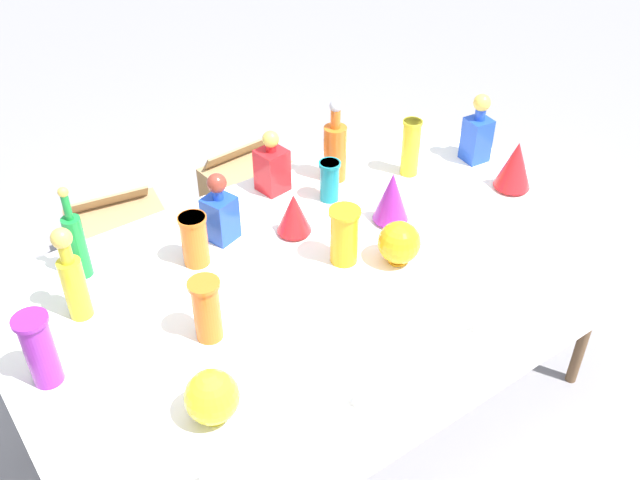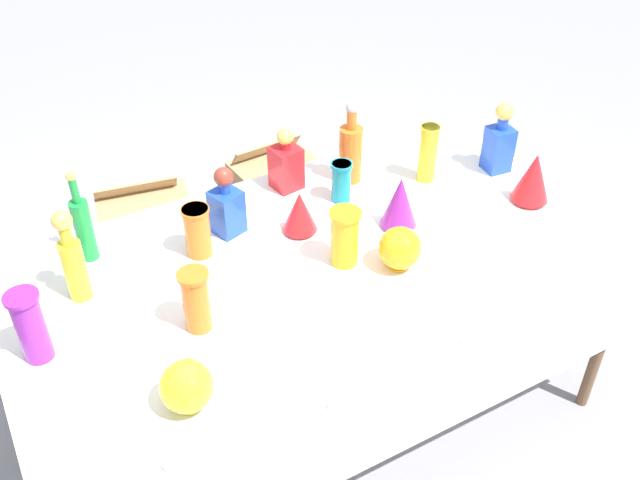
{
  "view_description": "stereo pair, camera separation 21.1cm",
  "coord_description": "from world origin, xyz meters",
  "px_view_note": "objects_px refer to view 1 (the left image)",
  "views": [
    {
      "loc": [
        -1.09,
        -1.51,
        2.29
      ],
      "look_at": [
        0.0,
        0.0,
        0.86
      ],
      "focal_mm": 40.0,
      "sensor_mm": 36.0,
      "label": 1
    },
    {
      "loc": [
        -0.91,
        -1.62,
        2.29
      ],
      "look_at": [
        0.0,
        0.0,
        0.86
      ],
      "focal_mm": 40.0,
      "sensor_mm": 36.0,
      "label": 2
    }
  ],
  "objects_px": {
    "slender_vase_1": "(330,179)",
    "slender_vase_2": "(194,239)",
    "fluted_vase_1": "(294,213)",
    "slender_vase_0": "(344,234)",
    "cardboard_box_behind_left": "(249,198)",
    "square_decanter_2": "(220,212)",
    "tall_bottle_2": "(335,149)",
    "fluted_vase_0": "(515,165)",
    "square_decanter_0": "(477,133)",
    "slender_vase_3": "(207,308)",
    "tall_bottle_0": "(72,278)",
    "square_decanter_1": "(272,166)",
    "round_bowl_1": "(212,397)",
    "slender_vase_4": "(39,348)",
    "fluted_vase_2": "(392,197)",
    "tall_bottle_1": "(76,243)",
    "cardboard_box_behind_right": "(122,242)",
    "slender_vase_5": "(411,146)",
    "round_bowl_0": "(399,243)"
  },
  "relations": [
    {
      "from": "slender_vase_1",
      "to": "fluted_vase_2",
      "type": "height_order",
      "value": "fluted_vase_2"
    },
    {
      "from": "slender_vase_1",
      "to": "slender_vase_4",
      "type": "height_order",
      "value": "slender_vase_4"
    },
    {
      "from": "slender_vase_2",
      "to": "slender_vase_4",
      "type": "height_order",
      "value": "slender_vase_4"
    },
    {
      "from": "square_decanter_2",
      "to": "cardboard_box_behind_left",
      "type": "distance_m",
      "value": 1.27
    },
    {
      "from": "tall_bottle_0",
      "to": "slender_vase_2",
      "type": "distance_m",
      "value": 0.41
    },
    {
      "from": "slender_vase_1",
      "to": "cardboard_box_behind_right",
      "type": "relative_size",
      "value": 0.31
    },
    {
      "from": "slender_vase_4",
      "to": "fluted_vase_0",
      "type": "height_order",
      "value": "slender_vase_4"
    },
    {
      "from": "square_decanter_0",
      "to": "slender_vase_1",
      "type": "relative_size",
      "value": 1.81
    },
    {
      "from": "square_decanter_2",
      "to": "round_bowl_0",
      "type": "height_order",
      "value": "square_decanter_2"
    },
    {
      "from": "slender_vase_0",
      "to": "cardboard_box_behind_left",
      "type": "xyz_separation_m",
      "value": [
        0.34,
        1.24,
        -0.67
      ]
    },
    {
      "from": "tall_bottle_2",
      "to": "slender_vase_0",
      "type": "relative_size",
      "value": 1.65
    },
    {
      "from": "cardboard_box_behind_right",
      "to": "slender_vase_1",
      "type": "bearing_deg",
      "value": -63.39
    },
    {
      "from": "tall_bottle_1",
      "to": "fluted_vase_1",
      "type": "distance_m",
      "value": 0.73
    },
    {
      "from": "square_decanter_2",
      "to": "fluted_vase_2",
      "type": "bearing_deg",
      "value": -26.45
    },
    {
      "from": "fluted_vase_1",
      "to": "fluted_vase_2",
      "type": "xyz_separation_m",
      "value": [
        0.32,
        -0.15,
        0.02
      ]
    },
    {
      "from": "square_decanter_0",
      "to": "square_decanter_2",
      "type": "xyz_separation_m",
      "value": [
        -1.11,
        0.14,
        -0.01
      ]
    },
    {
      "from": "slender_vase_5",
      "to": "fluted_vase_2",
      "type": "height_order",
      "value": "slender_vase_5"
    },
    {
      "from": "cardboard_box_behind_right",
      "to": "square_decanter_1",
      "type": "bearing_deg",
      "value": -66.04
    },
    {
      "from": "slender_vase_1",
      "to": "slender_vase_2",
      "type": "relative_size",
      "value": 0.86
    },
    {
      "from": "fluted_vase_1",
      "to": "tall_bottle_1",
      "type": "bearing_deg",
      "value": 162.28
    },
    {
      "from": "slender_vase_3",
      "to": "fluted_vase_0",
      "type": "xyz_separation_m",
      "value": [
        1.34,
        0.02,
        -0.01
      ]
    },
    {
      "from": "square_decanter_2",
      "to": "slender_vase_3",
      "type": "relative_size",
      "value": 1.25
    },
    {
      "from": "slender_vase_4",
      "to": "cardboard_box_behind_right",
      "type": "height_order",
      "value": "slender_vase_4"
    },
    {
      "from": "tall_bottle_1",
      "to": "cardboard_box_behind_right",
      "type": "relative_size",
      "value": 0.67
    },
    {
      "from": "cardboard_box_behind_left",
      "to": "cardboard_box_behind_right",
      "type": "distance_m",
      "value": 0.68
    },
    {
      "from": "square_decanter_1",
      "to": "cardboard_box_behind_left",
      "type": "distance_m",
      "value": 1.04
    },
    {
      "from": "tall_bottle_0",
      "to": "tall_bottle_2",
      "type": "bearing_deg",
      "value": 8.59
    },
    {
      "from": "slender_vase_3",
      "to": "slender_vase_5",
      "type": "height_order",
      "value": "slender_vase_5"
    },
    {
      "from": "tall_bottle_1",
      "to": "round_bowl_1",
      "type": "height_order",
      "value": "tall_bottle_1"
    },
    {
      "from": "tall_bottle_2",
      "to": "round_bowl_0",
      "type": "relative_size",
      "value": 2.21
    },
    {
      "from": "slender_vase_0",
      "to": "slender_vase_2",
      "type": "relative_size",
      "value": 1.1
    },
    {
      "from": "tall_bottle_2",
      "to": "slender_vase_2",
      "type": "distance_m",
      "value": 0.71
    },
    {
      "from": "square_decanter_2",
      "to": "slender_vase_1",
      "type": "xyz_separation_m",
      "value": [
        0.45,
        -0.03,
        -0.02
      ]
    },
    {
      "from": "slender_vase_0",
      "to": "round_bowl_1",
      "type": "distance_m",
      "value": 0.75
    },
    {
      "from": "square_decanter_1",
      "to": "cardboard_box_behind_left",
      "type": "height_order",
      "value": "square_decanter_1"
    },
    {
      "from": "tall_bottle_2",
      "to": "fluted_vase_0",
      "type": "relative_size",
      "value": 1.68
    },
    {
      "from": "slender_vase_0",
      "to": "cardboard_box_behind_right",
      "type": "relative_size",
      "value": 0.4
    },
    {
      "from": "slender_vase_4",
      "to": "slender_vase_0",
      "type": "bearing_deg",
      "value": -3.63
    },
    {
      "from": "tall_bottle_1",
      "to": "slender_vase_5",
      "type": "relative_size",
      "value": 1.46
    },
    {
      "from": "round_bowl_0",
      "to": "tall_bottle_2",
      "type": "bearing_deg",
      "value": 75.59
    },
    {
      "from": "slender_vase_2",
      "to": "fluted_vase_1",
      "type": "height_order",
      "value": "slender_vase_2"
    },
    {
      "from": "round_bowl_0",
      "to": "cardboard_box_behind_right",
      "type": "xyz_separation_m",
      "value": [
        -0.48,
        1.46,
        -0.7
      ]
    },
    {
      "from": "slender_vase_3",
      "to": "cardboard_box_behind_left",
      "type": "xyz_separation_m",
      "value": [
        0.88,
        1.29,
        -0.68
      ]
    },
    {
      "from": "slender_vase_0",
      "to": "round_bowl_1",
      "type": "height_order",
      "value": "slender_vase_0"
    },
    {
      "from": "tall_bottle_0",
      "to": "slender_vase_3",
      "type": "relative_size",
      "value": 1.56
    },
    {
      "from": "slender_vase_2",
      "to": "cardboard_box_behind_left",
      "type": "relative_size",
      "value": 0.4
    },
    {
      "from": "tall_bottle_1",
      "to": "tall_bottle_2",
      "type": "xyz_separation_m",
      "value": [
        1.03,
        -0.02,
        0.0
      ]
    },
    {
      "from": "square_decanter_2",
      "to": "square_decanter_1",
      "type": "bearing_deg",
      "value": 26.19
    },
    {
      "from": "slender_vase_5",
      "to": "cardboard_box_behind_right",
      "type": "relative_size",
      "value": 0.46
    },
    {
      "from": "fluted_vase_0",
      "to": "square_decanter_0",
      "type": "bearing_deg",
      "value": 80.98
    }
  ]
}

